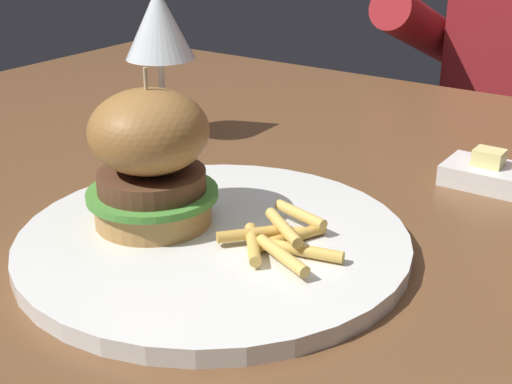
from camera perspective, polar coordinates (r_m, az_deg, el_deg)
The scene contains 6 objects.
dining_table at distance 0.69m, azimuth 5.05°, elevation -6.91°, with size 1.34×0.93×0.74m.
main_plate at distance 0.57m, azimuth -3.41°, elevation -3.99°, with size 0.31×0.31×0.01m, color white.
burger_sandwich at distance 0.57m, azimuth -8.45°, elevation 2.71°, with size 0.11×0.11×0.13m.
fries_pile at distance 0.54m, azimuth 1.95°, elevation -3.66°, with size 0.10×0.09×0.02m.
wine_glass at distance 0.80m, azimuth -7.77°, elevation 12.89°, with size 0.08×0.08×0.17m.
butter_dish at distance 0.72m, azimuth 17.98°, elevation 1.42°, with size 0.08×0.06×0.04m.
Camera 1 is at (0.29, -0.53, 1.00)m, focal length 50.00 mm.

